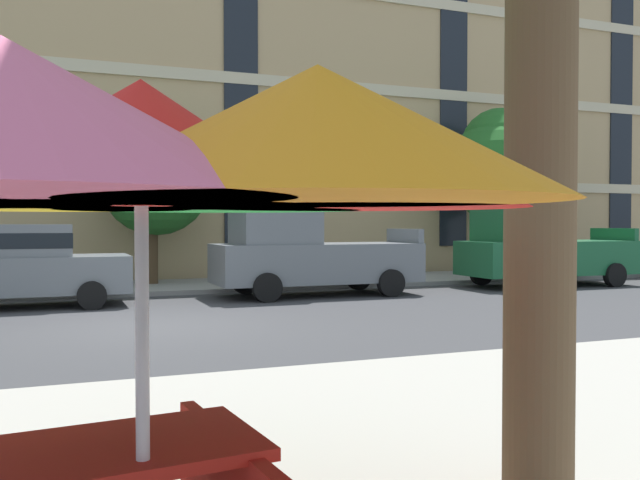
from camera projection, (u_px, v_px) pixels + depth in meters
ground_plane at (155, 326)px, 11.77m from camera, size 120.00×120.00×0.00m
sidewalk_far at (120, 288)px, 18.10m from camera, size 56.00×3.60×0.12m
apartment_building at (99, 102)px, 25.57m from camera, size 47.12×12.08×12.80m
sedan_gray at (19, 263)px, 14.35m from camera, size 4.40×1.98×1.78m
pickup_gray at (308, 255)px, 16.74m from camera, size 5.10×2.12×2.20m
pickup_green_midblock at (541, 250)px, 19.33m from camera, size 5.10×2.12×2.20m
street_tree_middle at (156, 182)px, 18.95m from camera, size 3.12×3.31×4.58m
street_tree_right at (498, 164)px, 22.67m from camera, size 3.41×3.41×5.68m
patio_umbrella at (141, 151)px, 2.89m from camera, size 3.64×3.38×2.41m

